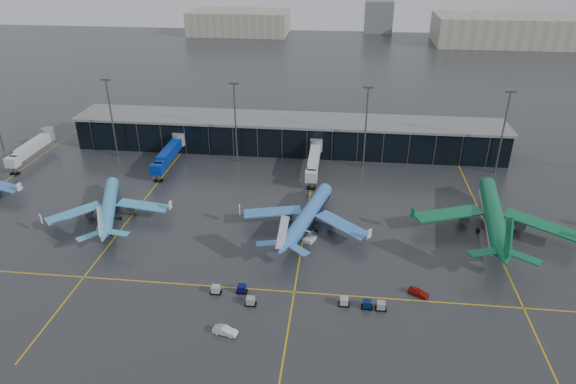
# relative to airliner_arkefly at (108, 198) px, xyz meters

# --- Properties ---
(ground) EXTENTS (600.00, 600.00, 0.00)m
(ground) POSITION_rel_airliner_arkefly_xyz_m (40.00, -10.35, -5.58)
(ground) COLOR #282B2D
(ground) RESTS_ON ground
(terminal_pier) EXTENTS (142.00, 17.00, 10.70)m
(terminal_pier) POSITION_rel_airliner_arkefly_xyz_m (40.00, 51.65, -0.15)
(terminal_pier) COLOR black
(terminal_pier) RESTS_ON ground
(jet_bridges) EXTENTS (94.00, 27.50, 7.20)m
(jet_bridges) POSITION_rel_airliner_arkefly_xyz_m (5.00, 32.64, -1.02)
(jet_bridges) COLOR #595B60
(jet_bridges) RESTS_ON ground
(flood_masts) EXTENTS (203.00, 0.50, 25.50)m
(flood_masts) POSITION_rel_airliner_arkefly_xyz_m (45.00, 39.65, 8.24)
(flood_masts) COLOR #595B60
(flood_masts) RESTS_ON ground
(distant_hangars) EXTENTS (260.00, 71.00, 22.00)m
(distant_hangars) POSITION_rel_airliner_arkefly_xyz_m (89.95, 259.73, 3.22)
(distant_hangars) COLOR #B2AD99
(distant_hangars) RESTS_ON ground
(taxi_lines) EXTENTS (220.00, 120.00, 0.02)m
(taxi_lines) POSITION_rel_airliner_arkefly_xyz_m (50.00, 0.26, -5.57)
(taxi_lines) COLOR gold
(taxi_lines) RESTS_ON ground
(airliner_arkefly) EXTENTS (42.19, 44.88, 11.15)m
(airliner_arkefly) POSITION_rel_airliner_arkefly_xyz_m (0.00, 0.00, 0.00)
(airliner_arkefly) COLOR #3F9ECF
(airliner_arkefly) RESTS_ON ground
(airliner_klm_near) EXTENTS (42.49, 45.90, 11.90)m
(airliner_klm_near) POSITION_rel_airliner_arkefly_xyz_m (50.83, 0.78, 0.38)
(airliner_klm_near) COLOR #3D7EC8
(airliner_klm_near) RESTS_ON ground
(airliner_aer_lingus) EXTENTS (45.61, 50.37, 13.97)m
(airliner_aer_lingus) POSITION_rel_airliner_arkefly_xyz_m (95.61, 4.72, 1.41)
(airliner_aer_lingus) COLOR #0C663B
(airliner_aer_lingus) RESTS_ON ground
(baggage_carts) EXTENTS (35.21, 5.16, 1.70)m
(baggage_carts) POSITION_rel_airliner_arkefly_xyz_m (51.25, -28.35, -4.82)
(baggage_carts) COLOR black
(baggage_carts) RESTS_ON ground
(mobile_airstair) EXTENTS (3.22, 3.78, 3.45)m
(mobile_airstair) POSITION_rel_airliner_arkefly_xyz_m (51.63, -5.39, -4.81)
(mobile_airstair) COLOR white
(mobile_airstair) RESTS_ON ground
(service_van_red) EXTENTS (4.55, 3.63, 1.45)m
(service_van_red) POSITION_rel_airliner_arkefly_xyz_m (75.01, -23.48, -4.85)
(service_van_red) COLOR #9E140C
(service_van_red) RESTS_ON ground
(service_van_white) EXTENTS (4.84, 2.49, 1.52)m
(service_van_white) POSITION_rel_airliner_arkefly_xyz_m (38.75, -38.94, -4.82)
(service_van_white) COLOR silver
(service_van_white) RESTS_ON ground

